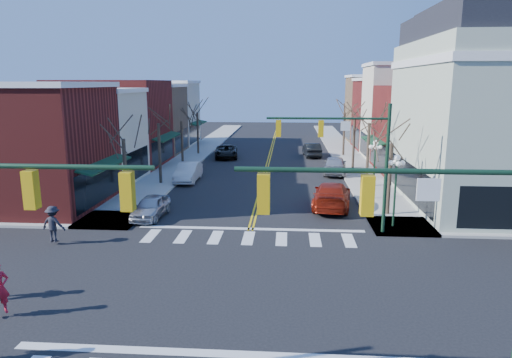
% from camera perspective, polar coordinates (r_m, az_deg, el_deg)
% --- Properties ---
extents(ground, '(160.00, 160.00, 0.00)m').
position_cam_1_polar(ground, '(19.23, -2.62, -13.52)').
color(ground, black).
rests_on(ground, ground).
extents(sidewalk_left, '(3.50, 70.00, 0.15)m').
position_cam_1_polar(sidewalk_left, '(39.63, -11.90, -0.23)').
color(sidewalk_left, '#9E9B93').
rests_on(sidewalk_left, ground).
extents(sidewalk_right, '(3.50, 70.00, 0.15)m').
position_cam_1_polar(sidewalk_right, '(38.71, 13.88, -0.61)').
color(sidewalk_right, '#9E9B93').
rests_on(sidewalk_right, ground).
extents(bldg_left_brick_a, '(10.00, 8.50, 8.00)m').
position_cam_1_polar(bldg_left_brick_a, '(34.17, -27.01, 3.48)').
color(bldg_left_brick_a, maroon).
rests_on(bldg_left_brick_a, ground).
extents(bldg_left_stucco_a, '(10.00, 7.00, 7.50)m').
position_cam_1_polar(bldg_left_stucco_a, '(40.97, -21.46, 4.80)').
color(bldg_left_stucco_a, beige).
rests_on(bldg_left_stucco_a, ground).
extents(bldg_left_brick_b, '(10.00, 9.00, 8.50)m').
position_cam_1_polar(bldg_left_brick_b, '(48.23, -17.46, 6.64)').
color(bldg_left_brick_b, maroon).
rests_on(bldg_left_brick_b, ground).
extents(bldg_left_tan, '(10.00, 7.50, 7.80)m').
position_cam_1_polar(bldg_left_tan, '(56.00, -14.37, 7.12)').
color(bldg_left_tan, '#856949').
rests_on(bldg_left_tan, ground).
extents(bldg_left_stucco_b, '(10.00, 8.00, 8.20)m').
position_cam_1_polar(bldg_left_stucco_b, '(63.37, -12.18, 7.92)').
color(bldg_left_stucco_b, beige).
rests_on(bldg_left_stucco_b, ground).
extents(bldg_right_brick_a, '(10.00, 8.50, 8.00)m').
position_cam_1_polar(bldg_right_brick_a, '(45.24, 21.40, 5.73)').
color(bldg_right_brick_a, maroon).
rests_on(bldg_right_brick_a, ground).
extents(bldg_right_stucco, '(10.00, 7.00, 10.00)m').
position_cam_1_polar(bldg_right_stucco, '(52.58, 19.01, 7.75)').
color(bldg_right_stucco, beige).
rests_on(bldg_right_stucco, ground).
extents(bldg_right_brick_b, '(10.00, 8.00, 8.50)m').
position_cam_1_polar(bldg_right_brick_b, '(59.90, 17.14, 7.59)').
color(bldg_right_brick_b, maroon).
rests_on(bldg_right_brick_b, ground).
extents(bldg_right_tan, '(10.00, 8.00, 9.00)m').
position_cam_1_polar(bldg_right_tan, '(67.69, 15.65, 8.33)').
color(bldg_right_tan, '#856949').
rests_on(bldg_right_tan, ground).
extents(victorian_corner, '(12.25, 14.25, 13.30)m').
position_cam_1_polar(victorian_corner, '(34.90, 28.75, 7.86)').
color(victorian_corner, '#A9B69D').
rests_on(victorian_corner, ground).
extents(traffic_mast_near_right, '(6.60, 0.28, 7.20)m').
position_cam_1_polar(traffic_mast_near_right, '(11.02, 22.37, -7.83)').
color(traffic_mast_near_right, '#14331E').
rests_on(traffic_mast_near_right, ground).
extents(traffic_mast_far_right, '(6.60, 0.28, 7.20)m').
position_cam_1_polar(traffic_mast_far_right, '(25.13, 11.97, 3.56)').
color(traffic_mast_far_right, '#14331E').
rests_on(traffic_mast_far_right, ground).
extents(lamppost_corner, '(0.36, 0.36, 4.33)m').
position_cam_1_polar(lamppost_corner, '(26.98, 17.08, 0.08)').
color(lamppost_corner, '#14331E').
rests_on(lamppost_corner, ground).
extents(lamppost_midblock, '(0.36, 0.36, 4.33)m').
position_cam_1_polar(lamppost_midblock, '(33.24, 14.62, 2.39)').
color(lamppost_midblock, '#14331E').
rests_on(lamppost_midblock, ground).
extents(tree_left_a, '(0.24, 0.24, 4.76)m').
position_cam_1_polar(tree_left_a, '(30.69, -16.00, 0.43)').
color(tree_left_a, '#382B21').
rests_on(tree_left_a, ground).
extents(tree_left_b, '(0.24, 0.24, 5.04)m').
position_cam_1_polar(tree_left_b, '(38.16, -11.95, 3.04)').
color(tree_left_b, '#382B21').
rests_on(tree_left_b, ground).
extents(tree_left_c, '(0.24, 0.24, 4.55)m').
position_cam_1_polar(tree_left_c, '(45.85, -9.22, 4.30)').
color(tree_left_c, '#382B21').
rests_on(tree_left_c, ground).
extents(tree_left_d, '(0.24, 0.24, 4.90)m').
position_cam_1_polar(tree_left_d, '(53.59, -7.28, 5.63)').
color(tree_left_d, '#382B21').
rests_on(tree_left_d, ground).
extents(tree_right_a, '(0.24, 0.24, 4.62)m').
position_cam_1_polar(tree_right_a, '(29.54, 16.32, -0.16)').
color(tree_right_a, '#382B21').
rests_on(tree_right_a, ground).
extents(tree_right_b, '(0.24, 0.24, 5.18)m').
position_cam_1_polar(tree_right_b, '(37.22, 13.80, 2.84)').
color(tree_right_b, '#382B21').
rests_on(tree_right_b, ground).
extents(tree_right_c, '(0.24, 0.24, 4.83)m').
position_cam_1_polar(tree_right_c, '(45.07, 12.11, 4.23)').
color(tree_right_c, '#382B21').
rests_on(tree_right_c, ground).
extents(tree_right_d, '(0.24, 0.24, 4.97)m').
position_cam_1_polar(tree_right_d, '(52.93, 10.94, 5.47)').
color(tree_right_d, '#382B21').
rests_on(tree_right_d, ground).
extents(car_left_near, '(1.83, 4.11, 1.37)m').
position_cam_1_polar(car_left_near, '(29.19, -13.00, -3.41)').
color(car_left_near, '#B1B1B6').
rests_on(car_left_near, ground).
extents(car_left_mid, '(1.68, 4.79, 1.58)m').
position_cam_1_polar(car_left_mid, '(39.26, -8.50, 0.85)').
color(car_left_mid, silver).
rests_on(car_left_mid, ground).
extents(car_left_far, '(2.96, 5.44, 1.45)m').
position_cam_1_polar(car_left_far, '(51.19, -3.72, 3.46)').
color(car_left_far, black).
rests_on(car_left_far, ground).
extents(car_right_near, '(3.19, 6.17, 1.71)m').
position_cam_1_polar(car_right_near, '(31.09, 9.46, -2.00)').
color(car_right_near, maroon).
rests_on(car_right_near, ground).
extents(car_right_mid, '(2.59, 5.24, 1.72)m').
position_cam_1_polar(car_right_mid, '(42.51, 9.83, 1.75)').
color(car_right_mid, '#A9AAAE').
rests_on(car_right_mid, ground).
extents(car_right_far, '(2.08, 4.87, 1.56)m').
position_cam_1_polar(car_right_far, '(52.42, 7.00, 3.66)').
color(car_right_far, black).
rests_on(car_right_far, ground).
extents(pedestrian_dark_b, '(1.31, 0.84, 1.91)m').
position_cam_1_polar(pedestrian_dark_b, '(25.92, -24.02, -5.15)').
color(pedestrian_dark_b, black).
rests_on(pedestrian_dark_b, sidewalk_left).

